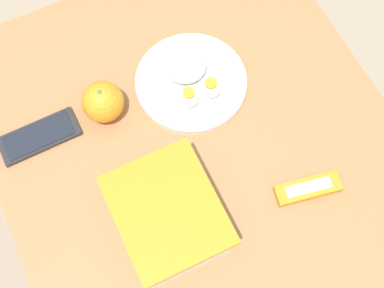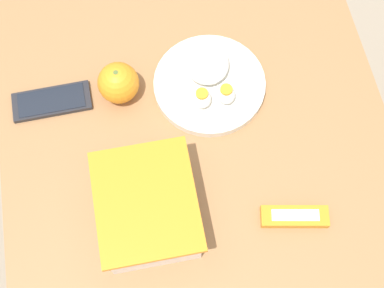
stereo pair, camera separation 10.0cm
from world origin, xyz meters
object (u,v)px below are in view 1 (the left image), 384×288
object	(u,v)px
food_container	(168,217)
rice_plate	(190,78)
cell_phone	(39,136)
orange_fruit	(103,102)
candy_bar	(308,189)

from	to	relation	value
food_container	rice_plate	bearing A→B (deg)	-33.07
food_container	cell_phone	xyz separation A→B (m)	(0.26, 0.15, -0.04)
orange_fruit	cell_phone	distance (m)	0.14
candy_bar	orange_fruit	bearing A→B (deg)	41.18
orange_fruit	cell_phone	xyz separation A→B (m)	(0.00, 0.14, -0.04)
orange_fruit	candy_bar	world-z (taller)	orange_fruit
rice_plate	food_container	bearing A→B (deg)	146.93
cell_phone	rice_plate	bearing A→B (deg)	-93.07
food_container	orange_fruit	distance (m)	0.26
candy_bar	cell_phone	world-z (taller)	candy_bar
food_container	orange_fruit	bearing A→B (deg)	3.80
rice_plate	candy_bar	distance (m)	0.32
orange_fruit	cell_phone	size ratio (longest dim) A/B	0.52
rice_plate	cell_phone	distance (m)	0.32
orange_fruit	rice_plate	xyz separation A→B (m)	(-0.01, -0.18, -0.02)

